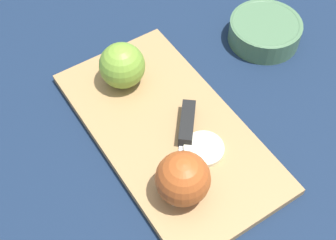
{
  "coord_description": "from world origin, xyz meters",
  "views": [
    {
      "loc": [
        0.31,
        -0.27,
        0.6
      ],
      "look_at": [
        0.0,
        0.0,
        0.03
      ],
      "focal_mm": 50.0,
      "sensor_mm": 36.0,
      "label": 1
    }
  ],
  "objects_px": {
    "knife": "(186,130)",
    "apple_half_right": "(183,179)",
    "apple_half_left": "(122,65)",
    "bowl": "(265,30)"
  },
  "relations": [
    {
      "from": "apple_half_right",
      "to": "bowl",
      "type": "height_order",
      "value": "apple_half_right"
    },
    {
      "from": "apple_half_left",
      "to": "apple_half_right",
      "type": "distance_m",
      "value": 0.22
    },
    {
      "from": "apple_half_left",
      "to": "bowl",
      "type": "height_order",
      "value": "apple_half_left"
    },
    {
      "from": "apple_half_left",
      "to": "bowl",
      "type": "xyz_separation_m",
      "value": [
        0.08,
        0.25,
        -0.03
      ]
    },
    {
      "from": "apple_half_left",
      "to": "knife",
      "type": "height_order",
      "value": "apple_half_left"
    },
    {
      "from": "apple_half_left",
      "to": "knife",
      "type": "distance_m",
      "value": 0.15
    },
    {
      "from": "knife",
      "to": "apple_half_right",
      "type": "bearing_deg",
      "value": 1.79
    },
    {
      "from": "bowl",
      "to": "apple_half_left",
      "type": "bearing_deg",
      "value": -107.32
    },
    {
      "from": "knife",
      "to": "bowl",
      "type": "height_order",
      "value": "bowl"
    },
    {
      "from": "apple_half_left",
      "to": "bowl",
      "type": "bearing_deg",
      "value": -9.96
    }
  ]
}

